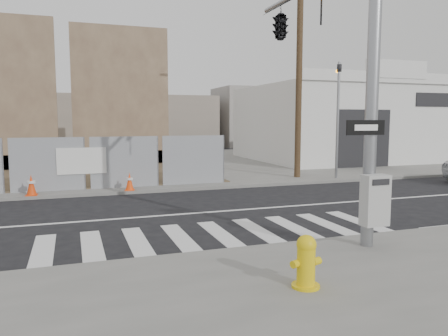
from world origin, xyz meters
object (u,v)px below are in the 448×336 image
object	(u,v)px
traffic_cone_c	(31,185)
signal_pole	(305,42)
fire_hydrant	(306,261)
traffic_cone_d	(130,182)
auto_shop	(342,123)

from	to	relation	value
traffic_cone_c	signal_pole	bearing A→B (deg)	-40.94
fire_hydrant	signal_pole	bearing A→B (deg)	40.73
traffic_cone_c	traffic_cone_d	distance (m)	3.40
signal_pole	traffic_cone_c	size ratio (longest dim) A/B	9.50
auto_shop	traffic_cone_d	world-z (taller)	auto_shop
signal_pole	traffic_cone_c	xyz separation A→B (m)	(-7.22, 6.27, -4.30)
auto_shop	traffic_cone_d	bearing A→B (deg)	-150.28
signal_pole	traffic_cone_d	distance (m)	8.52
auto_shop	traffic_cone_c	bearing A→B (deg)	-154.97
auto_shop	fire_hydrant	distance (m)	23.93
signal_pole	fire_hydrant	xyz separation A→B (m)	(-2.39, -4.37, -4.24)
auto_shop	traffic_cone_d	xyz separation A→B (m)	(-15.32, -8.75, -2.09)
auto_shop	signal_pole	bearing A→B (deg)	-127.46
fire_hydrant	traffic_cone_d	size ratio (longest dim) A/B	1.27
auto_shop	traffic_cone_d	distance (m)	17.77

